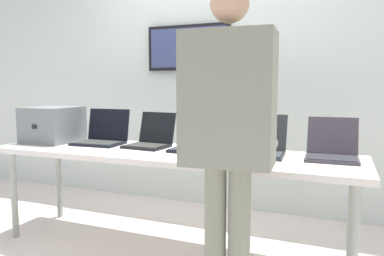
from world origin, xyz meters
TOP-DOWN VIEW (x-y plane):
  - ground at (0.00, 0.00)m, footprint 8.00×8.00m
  - back_wall at (-0.01, 1.13)m, footprint 8.00×0.11m
  - workbench at (0.00, 0.00)m, footprint 2.67×0.70m
  - equipment_box at (-1.09, 0.05)m, footprint 0.39×0.41m
  - laptop_station_0 at (-0.65, 0.12)m, footprint 0.39×0.33m
  - laptop_station_1 at (-0.21, 0.14)m, footprint 0.33×0.34m
  - laptop_station_2 at (0.20, 0.12)m, footprint 0.37×0.31m
  - laptop_station_3 at (0.65, 0.12)m, footprint 0.33×0.39m
  - laptop_station_4 at (1.09, 0.15)m, footprint 0.33×0.36m
  - person at (0.63, -0.62)m, footprint 0.46×0.61m
  - coffee_mug at (0.66, -0.25)m, footprint 0.07×0.07m
  - paper_sheet at (0.35, -0.17)m, footprint 0.28×0.34m

SIDE VIEW (x-z plane):
  - ground at x=0.00m, z-range -0.04..0.00m
  - workbench at x=0.00m, z-range 0.32..1.05m
  - paper_sheet at x=0.35m, z-range 0.74..0.74m
  - coffee_mug at x=0.66m, z-range 0.74..0.82m
  - laptop_station_4 at x=1.09m, z-range 0.67..0.92m
  - laptop_station_1 at x=-0.21m, z-range 0.67..0.92m
  - laptop_station_3 at x=0.65m, z-range 0.66..0.93m
  - laptop_station_2 at x=0.20m, z-range 0.66..0.93m
  - laptop_station_0 at x=-0.65m, z-range 0.66..0.94m
  - equipment_box at x=-1.09m, z-range 0.74..1.03m
  - person at x=0.63m, z-range 0.18..1.86m
  - back_wall at x=-0.01m, z-range 0.01..2.62m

